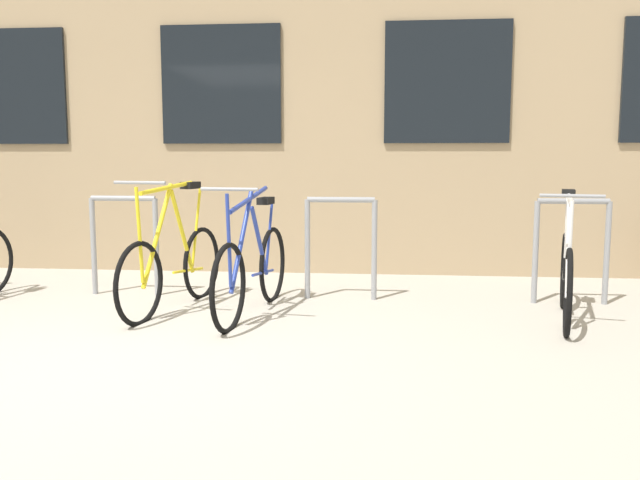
# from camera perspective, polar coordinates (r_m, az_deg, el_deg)

# --- Properties ---
(ground_plane) EXTENTS (42.00, 42.00, 0.00)m
(ground_plane) POSITION_cam_1_polar(r_m,az_deg,el_deg) (4.55, -17.80, -9.48)
(ground_plane) COLOR #B2ADA0
(storefront_building) EXTENTS (28.00, 5.53, 6.25)m
(storefront_building) POSITION_cam_1_polar(r_m,az_deg,el_deg) (10.26, -4.66, 17.49)
(storefront_building) COLOR tan
(storefront_building) RESTS_ON ground
(bike_rack) EXTENTS (6.65, 0.05, 0.92)m
(bike_rack) POSITION_cam_1_polar(r_m,az_deg,el_deg) (6.10, -7.63, 0.35)
(bike_rack) COLOR gray
(bike_rack) RESTS_ON ground
(bicycle_white) EXTENTS (0.52, 1.59, 1.03)m
(bicycle_white) POSITION_cam_1_polar(r_m,az_deg,el_deg) (5.57, 20.30, -2.65)
(bicycle_white) COLOR black
(bicycle_white) RESTS_ON ground
(bicycle_blue) EXTENTS (0.44, 1.75, 1.07)m
(bicycle_blue) POSITION_cam_1_polar(r_m,az_deg,el_deg) (5.44, -5.78, -2.41)
(bicycle_blue) COLOR black
(bicycle_blue) RESTS_ON ground
(bicycle_yellow) EXTENTS (0.50, 1.66, 1.11)m
(bicycle_yellow) POSITION_cam_1_polar(r_m,az_deg,el_deg) (5.71, -12.44, -2.03)
(bicycle_yellow) COLOR black
(bicycle_yellow) RESTS_ON ground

